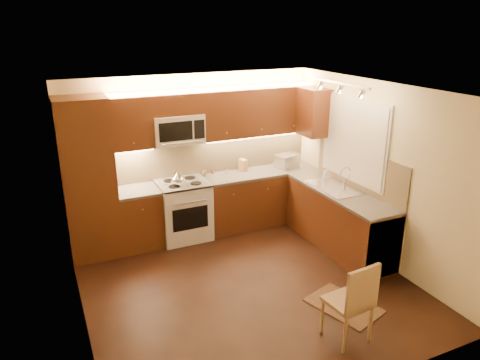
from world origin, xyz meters
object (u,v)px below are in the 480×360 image
microwave (177,129)px  sink (335,183)px  kettle (177,179)px  soap_bottle (326,173)px  stove (184,210)px  knife_block (243,165)px  dining_chair (348,300)px  toaster_oven (286,161)px

microwave → sink: 2.48m
kettle → soap_bottle: (2.25, -0.59, -0.04)m
stove → knife_block: bearing=9.2°
sink → knife_block: knife_block is taller
dining_chair → kettle: bearing=102.5°
kettle → knife_block: 1.25m
stove → kettle: size_ratio=4.21×
microwave → knife_block: 1.32m
toaster_oven → soap_bottle: 0.81m
sink → knife_block: (-0.90, 1.30, 0.02)m
knife_block → sink: bearing=-67.7°
kettle → toaster_oven: 1.98m
kettle → knife_block: kettle is taller
kettle → stove: bearing=29.6°
sink → dining_chair: size_ratio=0.91×
kettle → knife_block: bearing=-4.2°
toaster_oven → stove: bearing=166.9°
stove → toaster_oven: (1.86, 0.06, 0.55)m
microwave → kettle: microwave is taller
stove → toaster_oven: toaster_oven is taller
stove → dining_chair: bearing=-74.9°
dining_chair → knife_block: bearing=79.8°
stove → soap_bottle: soap_bottle is taller
sink → soap_bottle: (0.14, 0.42, 0.01)m
knife_block → soap_bottle: (1.04, -0.89, -0.01)m
sink → knife_block: bearing=124.5°
knife_block → stove: bearing=177.1°
knife_block → toaster_oven: bearing=-21.5°
stove → soap_bottle: 2.31m
toaster_oven → dining_chair: size_ratio=0.39×
microwave → toaster_oven: 1.99m
kettle → toaster_oven: bearing=-12.9°
sink → toaster_oven: toaster_oven is taller
stove → kettle: (-0.11, -0.12, 0.57)m
sink → soap_bottle: bearing=71.6°
stove → kettle: kettle is taller
sink → toaster_oven: size_ratio=2.34×
kettle → sink: bearing=-43.5°
knife_block → microwave: bearing=170.1°
stove → knife_block: 1.24m
stove → microwave: size_ratio=1.21×
kettle → knife_block: (1.21, 0.30, -0.03)m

